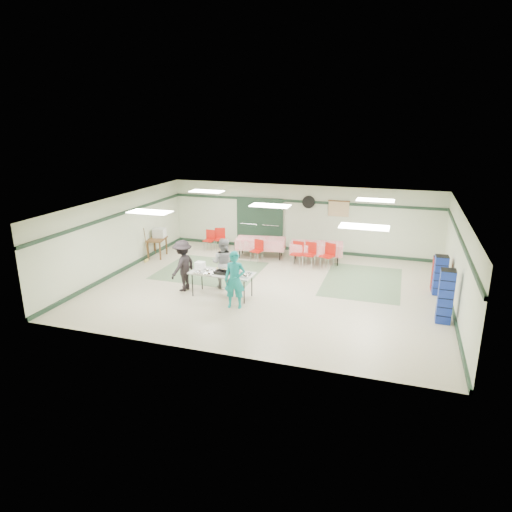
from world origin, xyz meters
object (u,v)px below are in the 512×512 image
(volunteer_teal, at_px, (235,280))
(chair_a, at_px, (310,252))
(dining_table_a, at_px, (316,248))
(crate_stack_blue_b, at_px, (445,296))
(office_printer, at_px, (159,233))
(dining_table_b, at_px, (261,243))
(chair_loose_a, at_px, (220,237))
(broom, at_px, (146,244))
(chair_c, at_px, (329,253))
(chair_d, at_px, (258,248))
(chair_loose_b, at_px, (210,238))
(volunteer_dark, at_px, (183,266))
(crate_stack_blue_a, at_px, (440,275))
(crate_stack_red, at_px, (439,274))
(serving_table, at_px, (222,274))
(volunteer_grey, at_px, (223,263))
(chair_b, at_px, (298,251))
(printer_table, at_px, (157,241))

(volunteer_teal, bearing_deg, chair_a, 64.00)
(dining_table_a, relative_size, crate_stack_blue_b, 1.37)
(office_printer, bearing_deg, dining_table_b, 5.43)
(chair_loose_a, xyz_separation_m, broom, (-2.05, -2.36, 0.12))
(chair_c, distance_m, chair_d, 2.69)
(chair_a, bearing_deg, chair_loose_b, 176.70)
(volunteer_teal, bearing_deg, office_printer, 129.91)
(volunteer_dark, relative_size, dining_table_b, 0.82)
(volunteer_dark, height_order, crate_stack_blue_a, volunteer_dark)
(chair_c, bearing_deg, office_printer, -152.64)
(crate_stack_red, bearing_deg, serving_table, -157.95)
(volunteer_grey, relative_size, volunteer_dark, 1.00)
(volunteer_dark, relative_size, chair_a, 1.79)
(chair_a, height_order, crate_stack_red, crate_stack_red)
(dining_table_a, height_order, crate_stack_red, crate_stack_red)
(dining_table_b, bearing_deg, volunteer_teal, -90.36)
(dining_table_b, xyz_separation_m, chair_a, (2.06, -0.56, -0.01))
(volunteer_dark, bearing_deg, chair_b, 150.33)
(chair_a, bearing_deg, crate_stack_blue_a, -11.11)
(volunteer_grey, relative_size, chair_loose_a, 1.80)
(chair_b, distance_m, chair_d, 1.55)
(chair_loose_a, bearing_deg, chair_a, -38.24)
(volunteer_grey, xyz_separation_m, chair_loose_b, (-2.14, 3.83, -0.30))
(chair_c, bearing_deg, serving_table, -101.79)
(volunteer_grey, distance_m, crate_stack_blue_a, 6.74)
(chair_loose_a, bearing_deg, volunteer_teal, -87.25)
(dining_table_a, xyz_separation_m, dining_table_b, (-2.20, 0.00, -0.00))
(chair_d, relative_size, broom, 0.64)
(volunteer_grey, height_order, crate_stack_blue_b, volunteer_grey)
(crate_stack_blue_b, bearing_deg, chair_a, 140.25)
(dining_table_a, bearing_deg, dining_table_b, 171.76)
(volunteer_dark, relative_size, chair_b, 1.83)
(crate_stack_blue_a, distance_m, crate_stack_blue_b, 2.15)
(chair_a, xyz_separation_m, crate_stack_red, (4.37, -1.15, -0.01))
(chair_loose_a, relative_size, printer_table, 0.89)
(chair_loose_b, bearing_deg, serving_table, -61.08)
(printer_table, relative_size, office_printer, 2.27)
(printer_table, bearing_deg, volunteer_teal, -49.42)
(crate_stack_blue_a, height_order, crate_stack_red, crate_stack_blue_a)
(serving_table, xyz_separation_m, volunteer_grey, (-0.24, 0.73, 0.10))
(serving_table, xyz_separation_m, broom, (-4.06, 2.39, -0.04))
(dining_table_a, xyz_separation_m, broom, (-6.15, -1.88, 0.11))
(chair_c, relative_size, chair_loose_b, 1.10)
(chair_a, xyz_separation_m, chair_loose_a, (-3.97, 1.04, 0.00))
(volunteer_dark, bearing_deg, printer_table, -129.66)
(volunteer_grey, bearing_deg, chair_loose_a, -67.80)
(chair_loose_b, height_order, printer_table, chair_loose_b)
(volunteer_teal, height_order, chair_loose_a, volunteer_teal)
(volunteer_grey, relative_size, crate_stack_blue_a, 1.32)
(volunteer_dark, relative_size, chair_loose_b, 1.93)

